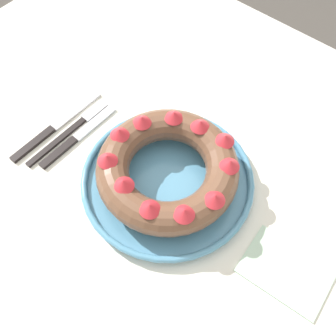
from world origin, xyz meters
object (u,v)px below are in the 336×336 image
at_px(fork, 74,128).
at_px(serving_knife, 52,129).
at_px(napkin, 286,272).
at_px(serving_dish, 168,180).
at_px(bundt_cake, 168,167).
at_px(cake_knife, 74,140).

height_order(fork, serving_knife, serving_knife).
bearing_deg(fork, napkin, 0.38).
height_order(serving_dish, fork, serving_dish).
bearing_deg(serving_knife, serving_dish, 15.10).
xyz_separation_m(bundt_cake, serving_knife, (-0.27, -0.06, -0.05)).
relative_size(serving_dish, fork, 1.54).
xyz_separation_m(serving_dish, bundt_cake, (0.00, 0.00, 0.04)).
bearing_deg(fork, bundt_cake, 4.40).
distance_m(serving_dish, napkin, 0.26).
bearing_deg(cake_knife, fork, 134.41).
bearing_deg(serving_knife, napkin, 8.43).
height_order(serving_dish, napkin, serving_dish).
bearing_deg(napkin, serving_dish, 179.45).
relative_size(fork, cake_knife, 1.06).
bearing_deg(serving_knife, fork, 47.71).
xyz_separation_m(serving_dish, fork, (-0.23, -0.03, -0.01)).
distance_m(cake_knife, napkin, 0.48).
distance_m(fork, serving_knife, 0.05).
bearing_deg(bundt_cake, cake_knife, -166.82).
relative_size(bundt_cake, cake_knife, 1.32).
height_order(bundt_cake, serving_knife, bundt_cake).
distance_m(bundt_cake, serving_knife, 0.28).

